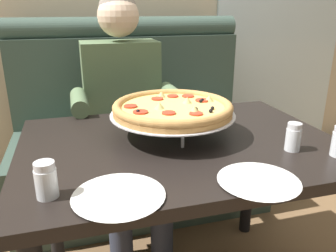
% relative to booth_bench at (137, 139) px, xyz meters
% --- Properties ---
extents(booth_bench, '(1.47, 0.78, 1.13)m').
position_rel_booth_bench_xyz_m(booth_bench, '(0.00, 0.00, 0.00)').
color(booth_bench, '#384C42').
rests_on(booth_bench, ground_plane).
extents(dining_table, '(1.14, 0.82, 0.73)m').
position_rel_booth_bench_xyz_m(dining_table, '(0.00, -0.88, 0.23)').
color(dining_table, black).
rests_on(dining_table, ground_plane).
extents(diner_main, '(0.54, 0.64, 1.27)m').
position_rel_booth_bench_xyz_m(diner_main, '(-0.11, -0.27, 0.31)').
color(diner_main, '#2D3342').
rests_on(diner_main, ground_plane).
extents(pizza, '(0.47, 0.47, 0.14)m').
position_rel_booth_bench_xyz_m(pizza, '(-0.01, -0.81, 0.43)').
color(pizza, silver).
rests_on(pizza, dining_table).
extents(shaker_parmesan, '(0.05, 0.05, 0.10)m').
position_rel_booth_bench_xyz_m(shaker_parmesan, '(0.34, -1.06, 0.37)').
color(shaker_parmesan, white).
rests_on(shaker_parmesan, dining_table).
extents(shaker_pepper_flakes, '(0.06, 0.06, 0.10)m').
position_rel_booth_bench_xyz_m(shaker_pepper_flakes, '(-0.45, -1.15, 0.37)').
color(shaker_pepper_flakes, white).
rests_on(shaker_pepper_flakes, dining_table).
extents(plate_near_left, '(0.24, 0.24, 0.02)m').
position_rel_booth_bench_xyz_m(plate_near_left, '(-0.27, -1.20, 0.34)').
color(plate_near_left, white).
rests_on(plate_near_left, dining_table).
extents(plate_near_right, '(0.23, 0.23, 0.02)m').
position_rel_booth_bench_xyz_m(plate_near_right, '(0.11, -1.23, 0.34)').
color(plate_near_right, white).
rests_on(plate_near_right, dining_table).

